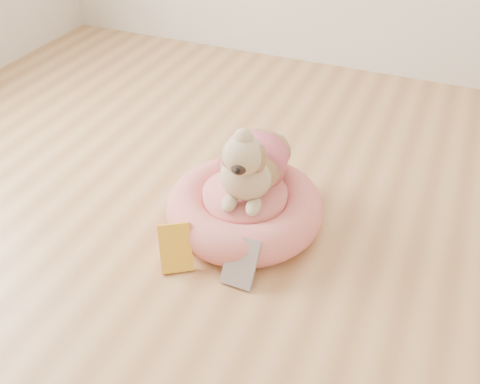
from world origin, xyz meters
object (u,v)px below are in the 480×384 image
at_px(pet_bed, 245,208).
at_px(dog, 251,150).
at_px(book_yellow, 176,248).
at_px(book_white, 241,262).

xyz_separation_m(pet_bed, dog, (0.01, 0.04, 0.25)).
xyz_separation_m(book_yellow, book_white, (0.25, 0.03, -0.00)).
bearing_deg(dog, book_white, -82.72).
bearing_deg(book_yellow, book_white, -26.54).
height_order(dog, book_yellow, dog).
bearing_deg(pet_bed, book_yellow, -113.51).
bearing_deg(pet_bed, book_white, -70.11).
relative_size(pet_bed, book_white, 3.52).
distance_m(dog, book_white, 0.42).
relative_size(dog, book_white, 2.57).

